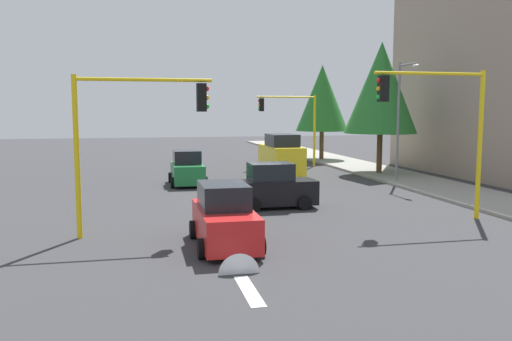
# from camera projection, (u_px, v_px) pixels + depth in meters

# --- Properties ---
(ground_plane) EXTENTS (120.00, 120.00, 0.00)m
(ground_plane) POSITION_uv_depth(u_px,v_px,m) (259.00, 200.00, 25.04)
(ground_plane) COLOR #353538
(sidewalk_kerb) EXTENTS (80.00, 4.00, 0.15)m
(sidewalk_kerb) POSITION_uv_depth(u_px,v_px,m) (408.00, 179.00, 32.13)
(sidewalk_kerb) COLOR gray
(sidewalk_kerb) RESTS_ON ground
(lane_arrow_near) EXTENTS (2.40, 1.10, 1.10)m
(lane_arrow_near) POSITION_uv_depth(u_px,v_px,m) (243.00, 280.00, 13.23)
(lane_arrow_near) COLOR silver
(lane_arrow_near) RESTS_ON ground
(traffic_signal_near_right) EXTENTS (0.36, 4.59, 5.43)m
(traffic_signal_near_right) POSITION_uv_depth(u_px,v_px,m) (133.00, 123.00, 17.58)
(traffic_signal_near_right) COLOR yellow
(traffic_signal_near_right) RESTS_ON ground
(traffic_signal_far_left) EXTENTS (0.36, 4.59, 5.40)m
(traffic_signal_far_left) POSITION_uv_depth(u_px,v_px,m) (291.00, 116.00, 39.40)
(traffic_signal_far_left) COLOR yellow
(traffic_signal_far_left) RESTS_ON ground
(traffic_signal_near_left) EXTENTS (0.36, 4.59, 5.78)m
(traffic_signal_near_left) POSITION_uv_depth(u_px,v_px,m) (440.00, 115.00, 19.97)
(traffic_signal_near_left) COLOR yellow
(traffic_signal_near_left) RESTS_ON ground
(street_lamp_curbside) EXTENTS (2.15, 0.28, 7.00)m
(street_lamp_curbside) POSITION_uv_depth(u_px,v_px,m) (402.00, 109.00, 30.01)
(street_lamp_curbside) COLOR slate
(street_lamp_curbside) RESTS_ON ground
(tree_roadside_mid) EXTENTS (4.74, 4.74, 8.68)m
(tree_roadside_mid) POSITION_uv_depth(u_px,v_px,m) (381.00, 88.00, 34.29)
(tree_roadside_mid) COLOR brown
(tree_roadside_mid) RESTS_ON ground
(tree_roadside_far) EXTENTS (4.38, 4.38, 8.02)m
(tree_roadside_far) POSITION_uv_depth(u_px,v_px,m) (322.00, 98.00, 43.93)
(tree_roadside_far) COLOR brown
(tree_roadside_far) RESTS_ON ground
(delivery_van_yellow) EXTENTS (4.80, 2.22, 2.77)m
(delivery_van_yellow) POSITION_uv_depth(u_px,v_px,m) (281.00, 157.00, 33.34)
(delivery_van_yellow) COLOR yellow
(delivery_van_yellow) RESTS_ON ground
(car_red) EXTENTS (4.06, 1.96, 1.98)m
(car_red) POSITION_uv_depth(u_px,v_px,m) (224.00, 218.00, 16.51)
(car_red) COLOR red
(car_red) RESTS_ON ground
(car_black) EXTENTS (1.94, 3.60, 1.98)m
(car_black) POSITION_uv_depth(u_px,v_px,m) (274.00, 187.00, 23.05)
(car_black) COLOR black
(car_black) RESTS_ON ground
(car_green) EXTENTS (3.67, 2.03, 1.98)m
(car_green) POSITION_uv_depth(u_px,v_px,m) (187.00, 169.00, 30.16)
(car_green) COLOR #1E7238
(car_green) RESTS_ON ground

